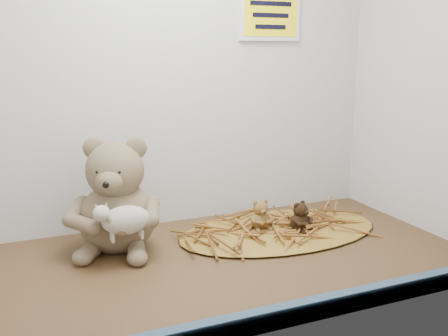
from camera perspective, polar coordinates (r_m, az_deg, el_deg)
name	(u,v)px	position (r cm, az deg, el deg)	size (l,w,h in cm)	color
alcove_shell	(190,54)	(110.57, -3.94, 12.91)	(120.40, 60.20, 90.40)	#3B2A14
front_rail	(267,319)	(87.39, 4.92, -16.81)	(119.28, 2.20, 3.60)	#3C5A72
straw_bed	(280,230)	(130.36, 6.37, -7.07)	(54.03, 31.37, 1.05)	brown
main_teddy	(117,194)	(117.49, -12.16, -2.97)	(21.56, 22.76, 26.74)	#846F51
toy_lamb	(126,220)	(109.42, -11.13, -5.85)	(13.58, 8.29, 8.78)	beige
mini_teddy_tan	(261,213)	(129.05, 4.20, -5.20)	(6.13, 6.47, 7.60)	brown
mini_teddy_brown	(300,215)	(129.01, 8.65, -5.33)	(6.12, 6.46, 7.59)	black
wall_sign	(270,15)	(141.59, 5.25, 16.98)	(16.00, 1.20, 11.00)	yellow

